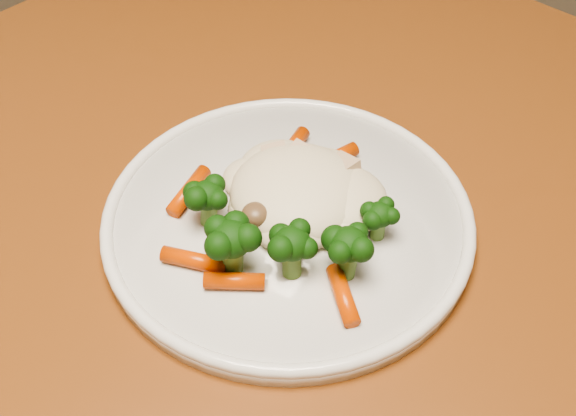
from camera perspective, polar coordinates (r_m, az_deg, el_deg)
The scene contains 3 objects.
dining_table at distance 0.64m, azimuth 11.27°, elevation -9.67°, with size 1.23×0.96×0.75m.
plate at distance 0.55m, azimuth 0.00°, elevation -0.99°, with size 0.28×0.28×0.01m, color white.
meal at distance 0.53m, azimuth 0.30°, elevation 0.56°, with size 0.18×0.18×0.05m.
Camera 1 is at (-0.01, -0.53, 1.16)m, focal length 45.00 mm.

